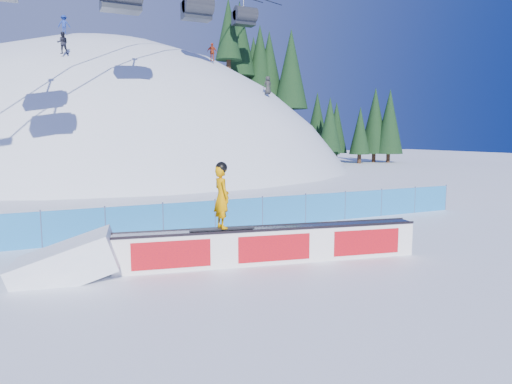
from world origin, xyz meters
name	(u,v)px	position (x,y,z in m)	size (l,w,h in m)	color
ground	(297,257)	(0.00, 0.00, 0.00)	(160.00, 160.00, 0.00)	white
snow_hill	(117,320)	(0.00, 42.00, -18.00)	(64.00, 64.00, 64.00)	white
treeline	(299,90)	(23.75, 40.75, 9.50)	(25.25, 12.37, 19.76)	#362115
safety_fence	(239,214)	(0.00, 4.50, 0.60)	(22.05, 0.05, 1.30)	#2074B9
rail_box	(272,245)	(-0.99, -0.23, 0.52)	(8.79, 2.20, 1.06)	white
snow_ramp	(67,277)	(-6.41, 0.77, 0.00)	(2.49, 1.66, 0.93)	white
snowboarder	(222,196)	(-2.41, 0.03, 1.98)	(1.83, 0.66, 1.88)	black
distant_skiers	(141,48)	(1.51, 30.35, 11.32)	(18.34, 8.99, 7.14)	black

